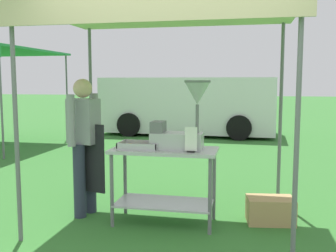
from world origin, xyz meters
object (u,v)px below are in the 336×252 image
object	(u,v)px
supply_crate	(270,210)
stall_canopy	(166,18)
donut_fryer	(183,122)
menu_sign	(191,141)
van_white	(188,105)
donut_cart	(164,170)
donut_tray	(140,146)
vendor	(84,140)

from	to	relation	value
supply_crate	stall_canopy	bearing A→B (deg)	-172.62
donut_fryer	menu_sign	xyz separation A→B (m)	(0.11, -0.17, -0.18)
stall_canopy	donut_fryer	size ratio (longest dim) A/B	3.75
donut_fryer	stall_canopy	bearing A→B (deg)	156.51
menu_sign	van_white	size ratio (longest dim) A/B	0.05
menu_sign	van_white	xyz separation A→B (m)	(-1.22, 7.67, -0.08)
supply_crate	menu_sign	bearing A→B (deg)	-153.93
van_white	donut_fryer	bearing A→B (deg)	-81.58
supply_crate	donut_fryer	bearing A→B (deg)	-165.89
donut_cart	donut_tray	xyz separation A→B (m)	(-0.27, -0.03, 0.26)
donut_cart	donut_fryer	xyz separation A→B (m)	(0.21, 0.01, 0.53)
stall_canopy	menu_sign	distance (m)	1.37
donut_cart	vendor	distance (m)	1.02
donut_tray	vendor	size ratio (longest dim) A/B	0.28
vendor	donut_cart	bearing A→B (deg)	-5.06
donut_tray	menu_sign	size ratio (longest dim) A/B	1.68
donut_tray	supply_crate	distance (m)	1.63
donut_tray	supply_crate	xyz separation A→B (m)	(1.43, 0.28, -0.72)
stall_canopy	vendor	size ratio (longest dim) A/B	1.74
donut_tray	donut_fryer	bearing A→B (deg)	4.98
vendor	van_white	distance (m)	7.42
stall_canopy	donut_tray	size ratio (longest dim) A/B	6.28
menu_sign	supply_crate	bearing A→B (deg)	26.07
donut_cart	van_white	world-z (taller)	van_white
supply_crate	donut_cart	bearing A→B (deg)	-167.88
donut_fryer	donut_tray	bearing A→B (deg)	-175.02
donut_cart	donut_tray	size ratio (longest dim) A/B	2.60
vendor	supply_crate	size ratio (longest dim) A/B	2.91
donut_tray	vendor	distance (m)	0.72
stall_canopy	donut_fryer	bearing A→B (deg)	-23.49
donut_fryer	supply_crate	world-z (taller)	donut_fryer
donut_cart	donut_tray	world-z (taller)	donut_tray
vendor	donut_fryer	bearing A→B (deg)	-3.73
van_white	menu_sign	bearing A→B (deg)	-80.94
donut_tray	donut_fryer	world-z (taller)	donut_fryer
menu_sign	supply_crate	xyz separation A→B (m)	(0.84, 0.41, -0.82)
menu_sign	van_white	world-z (taller)	van_white
donut_tray	vendor	bearing A→B (deg)	170.44
van_white	donut_tray	bearing A→B (deg)	-85.21
stall_canopy	menu_sign	bearing A→B (deg)	-39.29
supply_crate	van_white	xyz separation A→B (m)	(-2.07, 7.26, 0.73)
van_white	supply_crate	bearing A→B (deg)	-74.12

